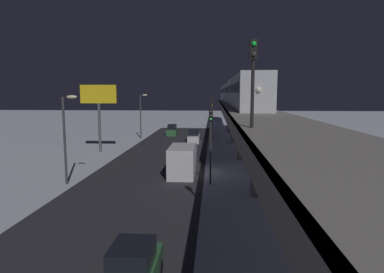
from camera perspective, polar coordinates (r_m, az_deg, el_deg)
The scene contains 16 objects.
ground_plane at distance 33.48m, azimuth 0.46°, elevation -6.13°, with size 240.00×240.00×0.00m, color silver.
avenue_asphalt at distance 34.03m, azimuth -7.19°, elevation -5.96°, with size 11.00×85.97×0.01m, color #28282D.
elevated_railway at distance 32.79m, azimuth 9.72°, elevation 2.95°, with size 5.00×85.97×6.21m.
subway_train at distance 64.14m, azimuth 6.89°, elevation 7.46°, with size 2.94×74.07×3.40m.
rail_signal at distance 15.79m, azimuth 10.33°, elevation 11.38°, with size 0.36×0.41×4.00m.
sedan_green at distance 14.41m, azimuth -10.05°, elevation -21.90°, with size 1.91×4.26×1.97m.
sedan_green_2 at distance 63.43m, azimuth -3.36°, elevation 0.99°, with size 1.80×4.50×1.97m.
sedan_white at distance 53.96m, azimuth 0.31°, elevation -0.12°, with size 1.80×4.35×1.97m.
box_truck at distance 33.05m, azimuth -1.49°, elevation -3.92°, with size 2.40×7.40×2.80m.
traffic_light_near at distance 28.42m, azimuth 3.18°, elevation 0.05°, with size 0.32×0.44×6.40m.
traffic_light_mid at distance 52.29m, azimuth 3.41°, elevation 3.38°, with size 0.32×0.44×6.40m.
traffic_light_far at distance 76.23m, azimuth 3.49°, elevation 4.62°, with size 0.32×0.44×6.40m.
traffic_light_distant at distance 100.19m, azimuth 3.54°, elevation 5.26°, with size 0.32×0.44×6.40m.
commercial_billboard at distance 46.00m, azimuth -15.56°, elevation 5.86°, with size 4.80×0.36×8.90m.
street_lamp_near at distance 30.32m, azimuth -20.49°, elevation 1.23°, with size 1.35×0.44×7.65m.
street_lamp_far at distance 58.91m, azimuth -8.52°, elevation 4.35°, with size 1.35×0.44×7.65m.
Camera 1 is at (-1.80, 32.51, 7.79)m, focal length 31.43 mm.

